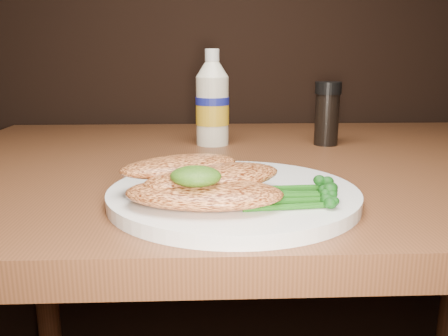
{
  "coord_description": "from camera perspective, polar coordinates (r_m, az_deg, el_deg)",
  "views": [
    {
      "loc": [
        -0.12,
        0.29,
        0.92
      ],
      "look_at": [
        -0.1,
        0.81,
        0.79
      ],
      "focal_mm": 36.96,
      "sensor_mm": 36.0,
      "label": 1
    }
  ],
  "objects": [
    {
      "name": "chicken_mid",
      "position": [
        0.51,
        -1.23,
        -1.16
      ],
      "size": [
        0.18,
        0.14,
        0.02
      ],
      "primitive_type": "ellipsoid",
      "rotation": [
        0.0,
        0.0,
        0.46
      ],
      "color": "#E48748",
      "rests_on": "plate"
    },
    {
      "name": "mayo_bottle",
      "position": [
        0.88,
        -1.46,
        8.68
      ],
      "size": [
        0.08,
        0.08,
        0.18
      ],
      "primitive_type": null,
      "rotation": [
        0.0,
        0.0,
        0.33
      ],
      "color": "silver",
      "rests_on": "dining_table"
    },
    {
      "name": "broccolini_bundle",
      "position": [
        0.5,
        7.53,
        -2.86
      ],
      "size": [
        0.15,
        0.13,
        0.02
      ],
      "primitive_type": null,
      "rotation": [
        0.0,
        0.0,
        0.17
      ],
      "color": "#1A5512",
      "rests_on": "plate"
    },
    {
      "name": "chicken_front",
      "position": [
        0.48,
        -2.49,
        -3.16
      ],
      "size": [
        0.17,
        0.11,
        0.03
      ],
      "primitive_type": "ellipsoid",
      "rotation": [
        0.0,
        0.0,
        -0.11
      ],
      "color": "#E48748",
      "rests_on": "plate"
    },
    {
      "name": "chicken_back",
      "position": [
        0.53,
        -5.45,
        0.27
      ],
      "size": [
        0.16,
        0.13,
        0.02
      ],
      "primitive_type": "ellipsoid",
      "rotation": [
        0.0,
        0.0,
        0.45
      ],
      "color": "#E48748",
      "rests_on": "plate"
    },
    {
      "name": "pepper_grinder",
      "position": [
        0.9,
        12.62,
        6.56
      ],
      "size": [
        0.06,
        0.06,
        0.12
      ],
      "primitive_type": null,
      "rotation": [
        0.0,
        0.0,
        0.26
      ],
      "color": "black",
      "rests_on": "dining_table"
    },
    {
      "name": "plate",
      "position": [
        0.54,
        1.17,
        -3.32
      ],
      "size": [
        0.29,
        0.29,
        0.02
      ],
      "primitive_type": "cylinder",
      "color": "white",
      "rests_on": "dining_table"
    },
    {
      "name": "pesto_front",
      "position": [
        0.47,
        -3.52,
        -1.02
      ],
      "size": [
        0.06,
        0.06,
        0.02
      ],
      "primitive_type": "ellipsoid",
      "rotation": [
        0.0,
        0.0,
        -0.29
      ],
      "color": "#143507",
      "rests_on": "chicken_front"
    }
  ]
}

